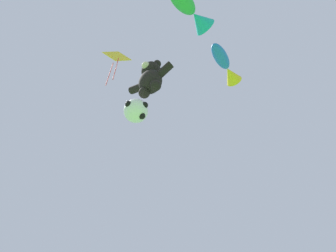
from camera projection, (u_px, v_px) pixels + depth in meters
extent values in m
ellipsoid|color=black|center=(150.00, 82.00, 12.33)|extent=(0.83, 0.71, 1.01)
sphere|color=black|center=(151.00, 71.00, 12.93)|extent=(0.69, 0.69, 0.69)
sphere|color=beige|center=(146.00, 66.00, 12.75)|extent=(0.29, 0.29, 0.29)
sphere|color=black|center=(146.00, 72.00, 13.24)|extent=(0.28, 0.28, 0.28)
cylinder|color=black|center=(137.00, 89.00, 12.68)|extent=(0.60, 0.27, 0.47)
sphere|color=black|center=(144.00, 93.00, 12.02)|extent=(0.38, 0.38, 0.38)
sphere|color=black|center=(157.00, 64.00, 13.07)|extent=(0.28, 0.28, 0.28)
cylinder|color=black|center=(165.00, 70.00, 12.26)|extent=(0.60, 0.27, 0.47)
sphere|color=black|center=(155.00, 85.00, 11.86)|extent=(0.38, 0.38, 0.38)
sphere|color=white|center=(136.00, 111.00, 11.32)|extent=(0.74, 0.74, 0.74)
sphere|color=black|center=(145.00, 105.00, 11.20)|extent=(0.21, 0.21, 0.21)
sphere|color=black|center=(139.00, 113.00, 11.65)|extent=(0.21, 0.21, 0.21)
sphere|color=black|center=(129.00, 104.00, 11.12)|extent=(0.21, 0.21, 0.21)
sphere|color=black|center=(142.00, 116.00, 11.09)|extent=(0.21, 0.21, 0.21)
ellipsoid|color=blue|center=(220.00, 56.00, 14.61)|extent=(0.63, 1.27, 0.44)
cone|color=yellow|center=(231.00, 75.00, 15.08)|extent=(0.71, 0.73, 0.65)
sphere|color=black|center=(216.00, 47.00, 14.50)|extent=(0.11, 0.11, 0.11)
ellipsoid|color=green|center=(182.00, 1.00, 13.59)|extent=(0.80, 1.36, 0.57)
cone|color=#19ADB2|center=(200.00, 21.00, 14.03)|extent=(0.91, 0.80, 0.83)
cube|color=yellow|center=(117.00, 56.00, 16.89)|extent=(0.85, 1.10, 1.37)
cylinder|color=red|center=(110.00, 74.00, 15.73)|extent=(0.03, 0.10, 2.12)
cylinder|color=red|center=(116.00, 68.00, 15.64)|extent=(0.03, 0.05, 2.01)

